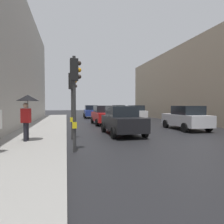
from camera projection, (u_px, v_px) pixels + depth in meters
ground_plane at (196, 144)px, 9.59m from camera, size 120.00×120.00×0.00m
sidewalk_kerb at (42, 131)px, 13.77m from camera, size 3.22×40.00×0.16m
traffic_light_near_right at (73, 93)px, 10.70m from camera, size 0.45×0.34×3.60m
traffic_light_near_left at (75, 86)px, 7.81m from camera, size 0.44×0.26×3.71m
car_red_sedan at (104, 115)px, 18.85m from camera, size 2.11×4.25×1.76m
car_dark_suv at (122, 120)px, 12.45m from camera, size 2.09×4.24×1.76m
car_white_compact at (136, 112)px, 25.41m from camera, size 2.18×4.28×1.76m
car_blue_van at (91, 112)px, 28.24m from camera, size 2.14×4.26×1.76m
car_silver_hatchback at (186, 118)px, 14.84m from camera, size 2.06×4.22×1.76m
car_green_estate at (118, 110)px, 33.51m from camera, size 2.18×4.28×1.76m
pedestrian_with_umbrella at (27, 105)px, 9.33m from camera, size 1.00×1.00×2.14m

